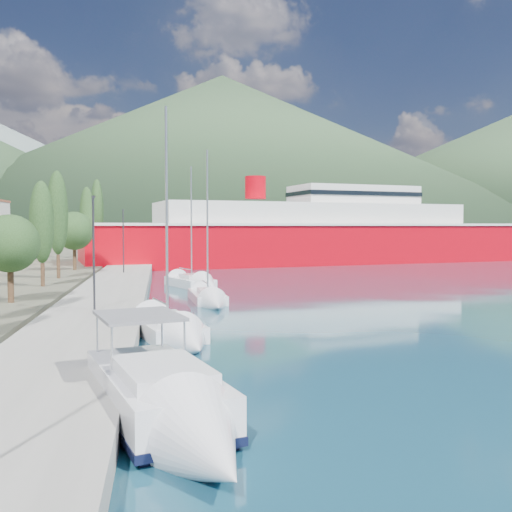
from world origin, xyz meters
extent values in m
plane|color=#143E51|center=(0.00, 120.00, 0.00)|extent=(1400.00, 1400.00, 0.00)
cube|color=gray|center=(-9.00, 26.00, 0.40)|extent=(5.00, 88.00, 0.80)
cone|color=slate|center=(80.00, 680.00, 90.00)|extent=(760.00, 760.00, 180.00)
cone|color=#30492D|center=(40.00, 400.00, 57.50)|extent=(480.00, 480.00, 115.00)
cone|color=#30492D|center=(260.00, 380.00, 45.00)|extent=(420.00, 420.00, 90.00)
cylinder|color=#47301E|center=(-14.29, 16.85, 1.77)|extent=(0.36, 0.36, 2.15)
sphere|color=#26441E|center=(-14.29, 16.85, 4.22)|extent=(3.44, 3.44, 3.44)
cylinder|color=#47301E|center=(-14.29, 26.18, 1.58)|extent=(0.30, 0.30, 1.75)
ellipsoid|color=#26441E|center=(-14.29, 26.18, 5.55)|extent=(1.80, 1.80, 6.20)
cylinder|color=#47301E|center=(-14.29, 32.92, 1.73)|extent=(0.30, 0.30, 2.06)
ellipsoid|color=#26441E|center=(-14.29, 32.92, 6.40)|extent=(1.80, 1.80, 7.29)
cylinder|color=#47301E|center=(-14.29, 42.51, 1.94)|extent=(0.36, 0.36, 2.48)
sphere|color=#26441E|center=(-14.29, 42.51, 4.77)|extent=(3.97, 3.97, 3.97)
cylinder|color=#47301E|center=(-14.29, 53.20, 1.73)|extent=(0.30, 0.30, 2.05)
ellipsoid|color=#26441E|center=(-14.29, 53.20, 6.39)|extent=(1.80, 1.80, 7.28)
cylinder|color=#47301E|center=(-14.29, 64.64, 1.93)|extent=(0.30, 0.30, 2.46)
ellipsoid|color=#26441E|center=(-14.29, 64.64, 7.53)|extent=(1.80, 1.80, 8.73)
cylinder|color=#2D2D33|center=(-9.00, 12.41, 3.80)|extent=(0.12, 0.12, 6.00)
cube|color=#2D2D33|center=(-9.00, 12.66, 6.80)|extent=(0.15, 0.50, 0.12)
cylinder|color=#2D2D33|center=(-9.00, 37.04, 3.80)|extent=(0.12, 0.12, 6.00)
cube|color=#2D2D33|center=(-9.00, 37.29, 6.80)|extent=(0.15, 0.50, 0.12)
cube|color=black|center=(-5.70, -3.09, -0.05)|extent=(3.92, 6.64, 0.70)
cube|color=silver|center=(-5.70, -3.09, 0.75)|extent=(4.25, 7.02, 1.10)
cube|color=black|center=(-5.70, -3.09, 0.25)|extent=(4.33, 7.11, 0.22)
cube|color=silver|center=(-5.48, -3.86, 1.45)|extent=(2.86, 3.64, 0.40)
cube|color=slate|center=(-6.17, -1.39, 2.55)|extent=(2.93, 3.23, 0.10)
cone|color=silver|center=(-4.59, -7.10, 0.55)|extent=(3.36, 3.78, 2.60)
cube|color=silver|center=(-5.30, 8.88, 0.27)|extent=(3.88, 6.41, 0.96)
cube|color=silver|center=(-5.20, 8.49, 0.90)|extent=(2.03, 2.69, 0.37)
cylinder|color=silver|center=(-5.20, 8.49, 5.80)|extent=(0.12, 0.12, 10.10)
cone|color=silver|center=(-4.33, 5.18, 0.27)|extent=(3.07, 3.32, 2.45)
cube|color=silver|center=(-2.33, 20.86, 0.22)|extent=(2.43, 5.82, 0.80)
cube|color=silver|center=(-2.30, 20.48, 0.76)|extent=(1.38, 2.36, 0.31)
cylinder|color=silver|center=(-2.30, 20.48, 5.54)|extent=(0.12, 0.12, 9.83)
cone|color=silver|center=(-2.09, 17.22, 0.22)|extent=(2.23, 2.79, 2.06)
cube|color=silver|center=(-3.00, 30.85, 0.27)|extent=(4.37, 6.11, 0.96)
cube|color=silver|center=(-2.86, 30.50, 0.91)|extent=(2.20, 2.63, 0.37)
cylinder|color=silver|center=(-2.86, 30.50, 5.55)|extent=(0.12, 0.12, 9.60)
cone|color=silver|center=(-1.66, 27.53, 0.27)|extent=(3.25, 3.34, 2.45)
cube|color=#BF010E|center=(15.92, 59.88, 2.40)|extent=(64.70, 25.27, 6.12)
cube|color=silver|center=(15.92, 59.88, 5.46)|extent=(65.21, 25.74, 0.33)
cube|color=silver|center=(15.92, 59.88, 6.77)|extent=(45.00, 19.23, 3.28)
cube|color=silver|center=(22.34, 61.16, 9.72)|extent=(18.99, 11.45, 2.62)
cylinder|color=#BF010E|center=(7.35, 58.17, 10.49)|extent=(2.84, 2.84, 3.06)
camera|label=1|loc=(-5.51, -18.75, 5.24)|focal=40.00mm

